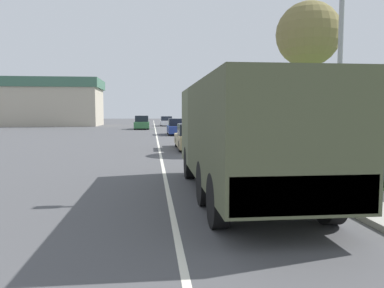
% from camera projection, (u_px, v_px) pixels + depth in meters
% --- Properties ---
extents(ground_plane, '(180.00, 180.00, 0.00)m').
position_uv_depth(ground_plane, '(156.00, 133.00, 38.17)').
color(ground_plane, '#4C4C4F').
extents(lane_centre_stripe, '(0.12, 120.00, 0.00)m').
position_uv_depth(lane_centre_stripe, '(156.00, 133.00, 38.17)').
color(lane_centre_stripe, silver).
rests_on(lane_centre_stripe, ground).
extents(sidewalk_right, '(1.80, 120.00, 0.12)m').
position_uv_depth(sidewalk_right, '(200.00, 132.00, 38.64)').
color(sidewalk_right, '#9E9B93').
rests_on(sidewalk_right, ground).
extents(grass_strip_right, '(7.00, 120.00, 0.02)m').
position_uv_depth(grass_strip_right, '(241.00, 132.00, 39.11)').
color(grass_strip_right, '#4C7538').
rests_on(grass_strip_right, ground).
extents(military_truck, '(2.42, 7.77, 2.80)m').
position_uv_depth(military_truck, '(243.00, 132.00, 9.26)').
color(military_truck, '#545B3D').
rests_on(military_truck, ground).
extents(car_nearest_ahead, '(1.75, 4.88, 1.45)m').
position_uv_depth(car_nearest_ahead, '(192.00, 138.00, 21.47)').
color(car_nearest_ahead, tan).
rests_on(car_nearest_ahead, ground).
extents(car_second_ahead, '(1.85, 4.38, 1.52)m').
position_uv_depth(car_second_ahead, '(177.00, 127.00, 35.29)').
color(car_second_ahead, navy).
rests_on(car_second_ahead, ground).
extents(car_third_ahead, '(1.83, 4.49, 1.69)m').
position_uv_depth(car_third_ahead, '(142.00, 123.00, 46.89)').
color(car_third_ahead, '#336B3D').
rests_on(car_third_ahead, ground).
extents(car_fourth_ahead, '(1.90, 4.16, 1.49)m').
position_uv_depth(car_fourth_ahead, '(166.00, 122.00, 58.13)').
color(car_fourth_ahead, silver).
rests_on(car_fourth_ahead, ground).
extents(lamp_post, '(1.69, 0.24, 6.14)m').
position_uv_depth(lamp_post, '(332.00, 49.00, 10.20)').
color(lamp_post, gray).
rests_on(lamp_post, sidewalk_right).
extents(tree_mid_right, '(3.47, 3.47, 8.02)m').
position_uv_depth(tree_mid_right, '(308.00, 35.00, 20.18)').
color(tree_mid_right, '#4C3D2D').
rests_on(tree_mid_right, grass_strip_right).
extents(building_distant, '(17.73, 9.74, 7.27)m').
position_uv_depth(building_distant, '(44.00, 102.00, 58.44)').
color(building_distant, '#B2A893').
rests_on(building_distant, ground).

